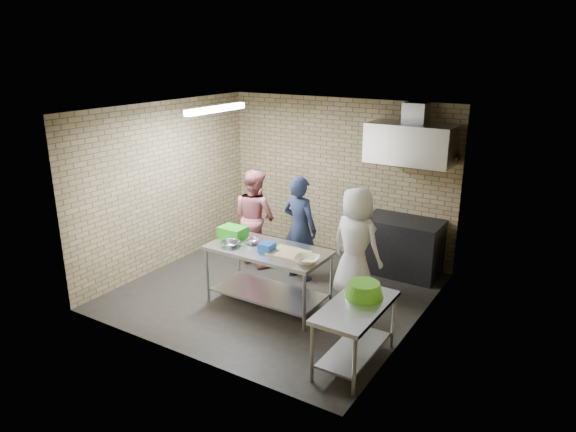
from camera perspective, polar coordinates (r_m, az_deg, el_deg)
The scene contains 24 objects.
floor at distance 7.97m, azimuth -1.38°, elevation -8.16°, with size 4.20×4.20×0.00m, color black.
ceiling at distance 7.20m, azimuth -1.55°, elevation 11.53°, with size 4.20×4.20×0.00m, color black.
back_wall at distance 9.15m, azimuth 5.42°, elevation 4.25°, with size 4.20×0.06×2.70m, color tan.
front_wall at distance 5.99m, azimuth -12.00°, elevation -3.53°, with size 4.20×0.06×2.70m, color tan.
left_wall at distance 8.76m, azimuth -13.06°, elevation 3.24°, with size 0.06×4.00×2.70m, color tan.
right_wall at distance 6.61m, azimuth 13.96°, elevation -1.61°, with size 0.06×4.00×2.70m, color tan.
prep_table at distance 7.42m, azimuth -2.14°, elevation -6.60°, with size 1.70×0.85×0.85m, color silver.
side_counter at distance 6.18m, azimuth 7.25°, elevation -12.66°, with size 0.60×1.20×0.75m, color silver.
stove at distance 8.61m, azimuth 12.26°, elevation -3.26°, with size 1.20×0.70×0.90m, color black.
range_hood at distance 8.22m, azimuth 13.14°, elevation 7.64°, with size 1.30×0.60×0.60m, color silver.
hood_duct at distance 8.30m, azimuth 13.71°, elevation 10.84°, with size 0.35×0.30×0.30m, color #A5A8AD.
wall_shelf at distance 8.35m, azimuth 15.44°, elevation 6.35°, with size 0.80×0.20×0.04m, color #3F2B19.
fluorescent_fixture at distance 7.80m, azimuth -7.82°, elevation 11.42°, with size 0.10×1.25×0.08m, color white.
green_crate at distance 7.71m, azimuth -6.02°, elevation -1.73°, with size 0.38×0.28×0.15m, color green.
blue_tub at distance 7.13m, azimuth -2.30°, elevation -3.42°, with size 0.19×0.19×0.12m, color blue.
cutting_board at distance 7.06m, azimuth 0.09°, elevation -4.04°, with size 0.52×0.40×0.03m, color #D9AD7D.
mixing_bowl_a at distance 7.37m, azimuth -6.29°, elevation -3.03°, with size 0.26×0.26×0.06m, color #ABAEB2.
mixing_bowl_b at distance 7.44m, azimuth -3.89°, elevation -2.75°, with size 0.20×0.20×0.06m, color silver.
ceramic_bowl at distance 6.78m, azimuth 2.04°, elevation -4.77°, with size 0.33×0.33×0.08m, color beige.
green_basin at distance 6.17m, azimuth 8.24°, elevation -7.89°, with size 0.46×0.46×0.17m, color #59C626, non-canonical shape.
bottle_red at distance 8.40m, azimuth 13.86°, elevation 7.31°, with size 0.07×0.07×0.18m, color #B22619.
man_navy at distance 8.11m, azimuth 1.28°, elevation -1.33°, with size 0.60×0.40×1.65m, color #151D34.
woman_pink at distance 8.73m, azimuth -3.62°, elevation -0.12°, with size 0.78×0.61×1.61m, color #C86974.
woman_white at distance 7.57m, azimuth 7.38°, elevation -2.94°, with size 0.81×0.52×1.65m, color silver.
Camera 1 is at (3.93, -5.98, 3.50)m, focal length 32.78 mm.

